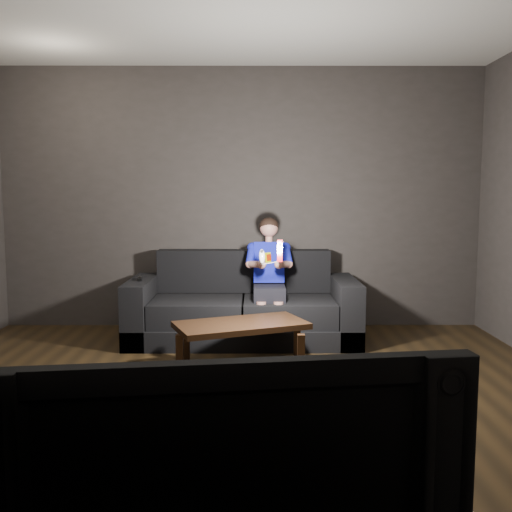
{
  "coord_description": "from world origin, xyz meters",
  "views": [
    {
      "loc": [
        0.14,
        -3.49,
        1.41
      ],
      "look_at": [
        0.15,
        1.55,
        0.85
      ],
      "focal_mm": 40.0,
      "sensor_mm": 36.0,
      "label": 1
    }
  ],
  "objects": [
    {
      "name": "floor",
      "position": [
        0.0,
        0.0,
        0.0
      ],
      "size": [
        5.0,
        5.0,
        0.0
      ],
      "primitive_type": "plane",
      "color": "black",
      "rests_on": "ground"
    },
    {
      "name": "back_wall",
      "position": [
        0.0,
        2.5,
        1.35
      ],
      "size": [
        5.0,
        0.04,
        2.7
      ],
      "primitive_type": "cube",
      "color": "#34302E",
      "rests_on": "ground"
    },
    {
      "name": "front_wall",
      "position": [
        0.0,
        -2.5,
        1.35
      ],
      "size": [
        5.0,
        0.04,
        2.7
      ],
      "primitive_type": "cube",
      "color": "#34302E",
      "rests_on": "ground"
    },
    {
      "name": "sofa",
      "position": [
        0.03,
        1.9,
        0.27
      ],
      "size": [
        2.16,
        0.93,
        0.84
      ],
      "color": "black",
      "rests_on": "floor"
    },
    {
      "name": "child",
      "position": [
        0.28,
        1.84,
        0.7
      ],
      "size": [
        0.44,
        0.54,
        1.07
      ],
      "color": "black",
      "rests_on": "sofa"
    },
    {
      "name": "wii_remote_red",
      "position": [
        0.36,
        1.43,
        0.91
      ],
      "size": [
        0.05,
        0.07,
        0.2
      ],
      "color": "red",
      "rests_on": "child"
    },
    {
      "name": "nunchuk_white",
      "position": [
        0.2,
        1.43,
        0.86
      ],
      "size": [
        0.07,
        0.09,
        0.14
      ],
      "color": "silver",
      "rests_on": "child"
    },
    {
      "name": "wii_remote_black",
      "position": [
        -0.95,
        1.82,
        0.6
      ],
      "size": [
        0.06,
        0.15,
        0.03
      ],
      "color": "black",
      "rests_on": "sofa"
    },
    {
      "name": "coffee_table",
      "position": [
        0.03,
        1.0,
        0.32
      ],
      "size": [
        1.15,
        0.86,
        0.37
      ],
      "color": "black",
      "rests_on": "floor"
    },
    {
      "name": "tv",
      "position": [
        0.07,
        -2.27,
        0.77
      ],
      "size": [
        1.05,
        0.27,
        0.6
      ],
      "primitive_type": "imported",
      "rotation": [
        0.0,
        0.0,
        0.13
      ],
      "color": "black",
      "rests_on": "media_console"
    }
  ]
}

